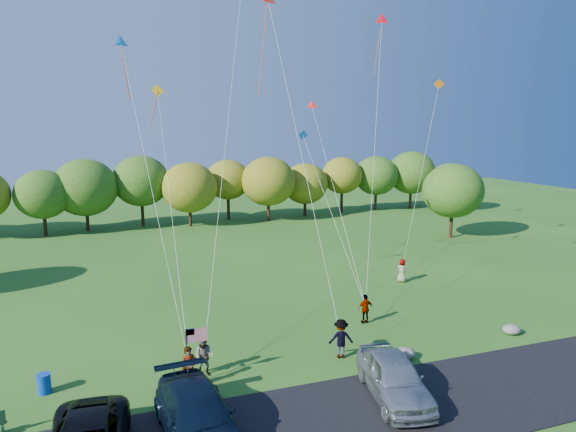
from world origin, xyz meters
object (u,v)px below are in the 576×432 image
(trash_barrel, at_px, (44,384))
(minivan_silver, at_px, (394,377))
(flyer_a, at_px, (189,368))
(flyer_b, at_px, (204,356))
(flyer_e, at_px, (402,270))
(flyer_c, at_px, (341,339))
(minivan_navy, at_px, (198,417))
(flyer_d, at_px, (365,309))

(trash_barrel, bearing_deg, minivan_silver, -21.16)
(minivan_silver, height_order, flyer_a, flyer_a)
(minivan_silver, bearing_deg, flyer_a, 166.03)
(flyer_b, bearing_deg, flyer_a, -101.04)
(flyer_e, relative_size, trash_barrel, 2.02)
(flyer_b, bearing_deg, flyer_c, 24.79)
(minivan_navy, xyz_separation_m, flyer_e, (17.04, 14.04, -0.07))
(minivan_silver, xyz_separation_m, flyer_c, (-0.42, 4.19, 0.02))
(flyer_c, distance_m, flyer_e, 13.47)
(flyer_c, xyz_separation_m, flyer_d, (3.22, 3.55, -0.12))
(minivan_navy, height_order, flyer_d, minivan_navy)
(flyer_a, distance_m, trash_barrel, 6.09)
(trash_barrel, bearing_deg, flyer_c, -4.70)
(minivan_navy, bearing_deg, trash_barrel, 130.92)
(flyer_e, bearing_deg, flyer_d, 90.13)
(flyer_b, distance_m, trash_barrel, 6.70)
(flyer_a, bearing_deg, minivan_navy, -106.37)
(flyer_b, bearing_deg, minivan_silver, -5.03)
(flyer_e, bearing_deg, flyer_a, 76.89)
(minivan_navy, bearing_deg, flyer_b, 72.61)
(minivan_navy, height_order, flyer_c, flyer_c)
(flyer_c, distance_m, flyer_d, 4.79)
(minivan_navy, distance_m, minivan_silver, 8.07)
(flyer_d, bearing_deg, flyer_c, 47.50)
(minivan_silver, height_order, flyer_e, minivan_silver)
(minivan_silver, xyz_separation_m, flyer_d, (2.80, 7.74, -0.10))
(flyer_a, xyz_separation_m, trash_barrel, (-5.83, 1.67, -0.52))
(minivan_silver, relative_size, flyer_e, 3.04)
(flyer_b, relative_size, trash_barrel, 2.15)
(minivan_navy, distance_m, flyer_c, 8.82)
(flyer_a, xyz_separation_m, flyer_d, (10.59, 4.14, -0.10))
(minivan_navy, relative_size, flyer_c, 3.07)
(minivan_navy, bearing_deg, flyer_a, 81.31)
(flyer_b, bearing_deg, flyer_d, 46.18)
(flyer_d, relative_size, trash_barrel, 2.00)
(flyer_a, xyz_separation_m, flyer_c, (7.37, 0.59, 0.02))
(flyer_a, height_order, flyer_b, flyer_a)
(flyer_b, relative_size, flyer_e, 1.07)
(minivan_navy, bearing_deg, flyer_d, 31.62)
(flyer_d, bearing_deg, minivan_silver, 69.81)
(minivan_navy, height_order, flyer_b, flyer_b)
(flyer_c, bearing_deg, flyer_a, 17.37)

